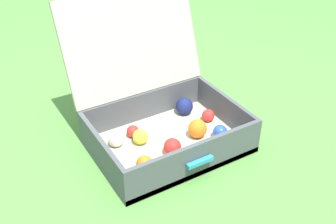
{
  "coord_description": "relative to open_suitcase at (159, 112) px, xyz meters",
  "views": [
    {
      "loc": [
        -0.6,
        -1.19,
        1.06
      ],
      "look_at": [
        0.09,
        -0.04,
        0.17
      ],
      "focal_mm": 44.03,
      "sensor_mm": 36.0,
      "label": 1
    }
  ],
  "objects": [
    {
      "name": "open_suitcase",
      "position": [
        0.0,
        0.0,
        0.0
      ],
      "size": [
        0.6,
        0.62,
        0.56
      ],
      "color": "beige",
      "rests_on": "ground"
    },
    {
      "name": "ground_plane",
      "position": [
        -0.09,
        -0.04,
        -0.13
      ],
      "size": [
        16.0,
        16.0,
        0.0
      ],
      "primitive_type": "plane",
      "color": "#569342"
    }
  ]
}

